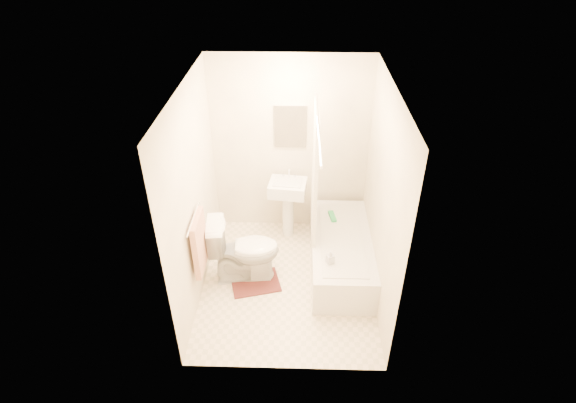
{
  "coord_description": "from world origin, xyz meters",
  "views": [
    {
      "loc": [
        0.12,
        -3.96,
        3.79
      ],
      "look_at": [
        0.0,
        0.25,
        1.0
      ],
      "focal_mm": 28.0,
      "sensor_mm": 36.0,
      "label": 1
    }
  ],
  "objects_px": {
    "toilet": "(244,250)",
    "soap_bottle": "(330,257)",
    "sink": "(288,206)",
    "bath_mat": "(255,283)",
    "bathtub": "(341,252)"
  },
  "relations": [
    {
      "from": "toilet",
      "to": "soap_bottle",
      "type": "height_order",
      "value": "toilet"
    },
    {
      "from": "toilet",
      "to": "sink",
      "type": "distance_m",
      "value": 0.98
    },
    {
      "from": "toilet",
      "to": "bath_mat",
      "type": "xyz_separation_m",
      "value": [
        0.13,
        -0.13,
        -0.4
      ]
    },
    {
      "from": "sink",
      "to": "bath_mat",
      "type": "xyz_separation_m",
      "value": [
        -0.36,
        -0.98,
        -0.45
      ]
    },
    {
      "from": "toilet",
      "to": "bath_mat",
      "type": "distance_m",
      "value": 0.44
    },
    {
      "from": "bathtub",
      "to": "bath_mat",
      "type": "xyz_separation_m",
      "value": [
        -1.03,
        -0.33,
        -0.22
      ]
    },
    {
      "from": "bathtub",
      "to": "soap_bottle",
      "type": "height_order",
      "value": "soap_bottle"
    },
    {
      "from": "bathtub",
      "to": "sink",
      "type": "bearing_deg",
      "value": 135.7
    },
    {
      "from": "sink",
      "to": "soap_bottle",
      "type": "relative_size",
      "value": 5.37
    },
    {
      "from": "bath_mat",
      "to": "soap_bottle",
      "type": "xyz_separation_m",
      "value": [
        0.86,
        -0.13,
        0.53
      ]
    },
    {
      "from": "bathtub",
      "to": "soap_bottle",
      "type": "relative_size",
      "value": 9.51
    },
    {
      "from": "toilet",
      "to": "bath_mat",
      "type": "height_order",
      "value": "toilet"
    },
    {
      "from": "soap_bottle",
      "to": "bath_mat",
      "type": "bearing_deg",
      "value": 171.1
    },
    {
      "from": "sink",
      "to": "bath_mat",
      "type": "height_order",
      "value": "sink"
    },
    {
      "from": "sink",
      "to": "soap_bottle",
      "type": "height_order",
      "value": "sink"
    }
  ]
}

